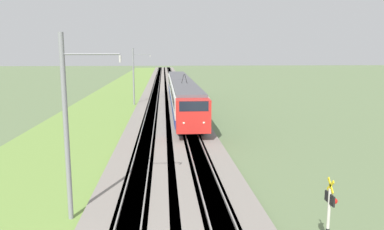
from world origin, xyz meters
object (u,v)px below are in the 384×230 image
(catenary_mast_mid, at_px, (134,76))
(crossing_signal_far, at_px, (329,214))
(catenary_mast_near, at_px, (67,127))
(passenger_train, at_px, (182,91))

(catenary_mast_mid, bearing_deg, crossing_signal_far, -166.66)
(crossing_signal_far, relative_size, catenary_mast_mid, 0.40)
(catenary_mast_near, xyz_separation_m, catenary_mast_mid, (37.22, -0.00, -0.13))
(passenger_train, distance_m, catenary_mast_near, 34.33)
(crossing_signal_far, relative_size, catenary_mast_near, 0.39)
(catenary_mast_mid, bearing_deg, catenary_mast_near, 180.00)
(passenger_train, relative_size, crossing_signal_far, 12.56)
(crossing_signal_far, height_order, catenary_mast_mid, catenary_mast_mid)
(catenary_mast_near, bearing_deg, catenary_mast_mid, -0.00)
(passenger_train, bearing_deg, catenary_mast_mid, -118.68)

